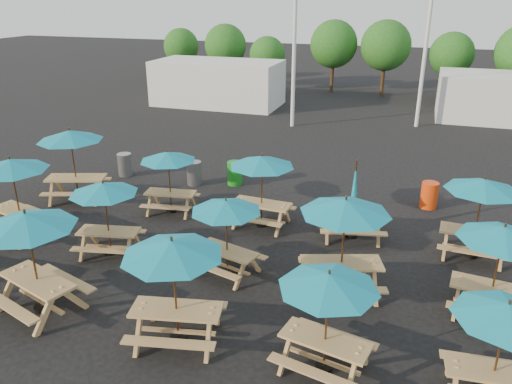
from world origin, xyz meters
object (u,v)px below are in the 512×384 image
(picnic_unit_8, at_px, (262,166))
(picnic_unit_9, at_px, (329,287))
(picnic_unit_12, at_px, (507,318))
(picnic_unit_3, at_px, (27,227))
(picnic_unit_13, at_px, (503,239))
(waste_bin_0, at_px, (125,165))
(waste_bin_1, at_px, (194,173))
(picnic_unit_7, at_px, (226,211))
(waste_bin_3, at_px, (429,195))
(picnic_unit_1, at_px, (11,170))
(picnic_unit_6, at_px, (173,255))
(picnic_unit_11, at_px, (353,206))
(picnic_unit_10, at_px, (345,212))
(picnic_unit_5, at_px, (168,160))
(waste_bin_2, at_px, (235,173))
(picnic_unit_2, at_px, (70,140))
(picnic_unit_4, at_px, (104,193))
(picnic_unit_14, at_px, (483,190))

(picnic_unit_8, distance_m, picnic_unit_9, 6.59)
(picnic_unit_8, distance_m, picnic_unit_12, 8.34)
(picnic_unit_8, xyz_separation_m, picnic_unit_9, (3.11, -5.81, -0.11))
(picnic_unit_3, relative_size, picnic_unit_13, 1.20)
(waste_bin_0, distance_m, waste_bin_1, 3.05)
(picnic_unit_3, height_order, picnic_unit_7, picnic_unit_3)
(picnic_unit_8, height_order, waste_bin_3, picnic_unit_8)
(picnic_unit_7, height_order, waste_bin_3, picnic_unit_7)
(picnic_unit_1, relative_size, picnic_unit_6, 1.05)
(picnic_unit_13, bearing_deg, picnic_unit_8, 162.83)
(picnic_unit_6, xyz_separation_m, picnic_unit_11, (2.78, 5.99, -1.06))
(picnic_unit_10, xyz_separation_m, waste_bin_1, (-6.50, 5.64, -1.68))
(picnic_unit_3, height_order, picnic_unit_5, picnic_unit_3)
(picnic_unit_1, xyz_separation_m, waste_bin_2, (4.60, 6.03, -1.65))
(picnic_unit_11, relative_size, waste_bin_0, 2.68)
(waste_bin_1, bearing_deg, waste_bin_3, 3.07)
(picnic_unit_10, bearing_deg, picnic_unit_11, 74.83)
(picnic_unit_2, distance_m, picnic_unit_4, 4.52)
(picnic_unit_9, relative_size, picnic_unit_14, 0.96)
(picnic_unit_2, distance_m, picnic_unit_13, 13.47)
(waste_bin_1, relative_size, waste_bin_2, 1.00)
(waste_bin_0, bearing_deg, picnic_unit_3, -70.10)
(picnic_unit_13, height_order, waste_bin_2, picnic_unit_13)
(picnic_unit_5, relative_size, picnic_unit_6, 0.87)
(picnic_unit_5, xyz_separation_m, picnic_unit_11, (6.00, 0.02, -0.82))
(picnic_unit_2, bearing_deg, picnic_unit_13, -30.98)
(picnic_unit_12, bearing_deg, waste_bin_1, 134.65)
(picnic_unit_13, relative_size, waste_bin_1, 2.49)
(picnic_unit_12, bearing_deg, waste_bin_2, 128.32)
(picnic_unit_8, distance_m, waste_bin_3, 6.09)
(picnic_unit_12, relative_size, waste_bin_1, 2.33)
(picnic_unit_6, relative_size, picnic_unit_14, 1.05)
(picnic_unit_7, bearing_deg, picnic_unit_13, 17.43)
(picnic_unit_1, distance_m, picnic_unit_7, 6.70)
(waste_bin_2, bearing_deg, picnic_unit_1, -127.32)
(picnic_unit_3, relative_size, waste_bin_3, 2.98)
(picnic_unit_8, relative_size, waste_bin_2, 2.57)
(picnic_unit_6, bearing_deg, waste_bin_1, 100.88)
(picnic_unit_3, height_order, waste_bin_2, picnic_unit_3)
(picnic_unit_12, bearing_deg, waste_bin_0, 142.06)
(picnic_unit_7, bearing_deg, waste_bin_2, 124.71)
(picnic_unit_7, bearing_deg, picnic_unit_5, 152.02)
(picnic_unit_12, distance_m, waste_bin_0, 15.28)
(picnic_unit_2, distance_m, picnic_unit_12, 14.12)
(picnic_unit_5, bearing_deg, picnic_unit_8, -9.84)
(picnic_unit_4, xyz_separation_m, picnic_unit_14, (9.66, 2.98, 0.16))
(picnic_unit_6, bearing_deg, picnic_unit_14, 31.78)
(waste_bin_1, bearing_deg, picnic_unit_6, -67.46)
(picnic_unit_5, bearing_deg, waste_bin_1, 89.01)
(picnic_unit_8, xyz_separation_m, picnic_unit_11, (2.80, 0.10, -1.00))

